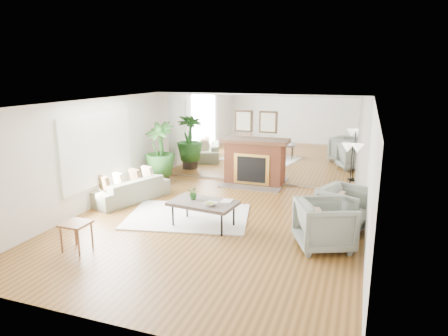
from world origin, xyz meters
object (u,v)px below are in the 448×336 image
at_px(coffee_table, 203,204).
at_px(floor_lamp, 352,153).
at_px(sofa, 131,189).
at_px(potted_ficus, 160,151).
at_px(fireplace, 253,162).
at_px(armchair_back, 345,208).
at_px(side_table, 76,227).
at_px(armchair_front, 325,225).

height_order(coffee_table, floor_lamp, floor_lamp).
relative_size(sofa, potted_ficus, 1.11).
height_order(fireplace, armchair_back, fireplace).
relative_size(sofa, floor_lamp, 1.31).
distance_m(fireplace, side_table, 5.44).
xyz_separation_m(coffee_table, armchair_back, (2.72, 0.90, -0.06)).
bearing_deg(fireplace, coffee_table, -92.12).
height_order(sofa, armchair_front, armchair_front).
bearing_deg(potted_ficus, sofa, -89.36).
relative_size(fireplace, armchair_front, 2.14).
relative_size(sofa, armchair_back, 2.08).
height_order(armchair_back, armchair_front, armchair_front).
bearing_deg(armchair_front, fireplace, 9.34).
bearing_deg(sofa, potted_ficus, -158.93).
xyz_separation_m(fireplace, floor_lamp, (2.61, -1.03, 0.61)).
relative_size(armchair_back, potted_ficus, 0.54).
distance_m(coffee_table, floor_lamp, 3.68).
bearing_deg(sofa, floor_lamp, 125.33).
relative_size(sofa, side_table, 3.76).
height_order(sofa, floor_lamp, floor_lamp).
distance_m(coffee_table, sofa, 2.53).
bearing_deg(coffee_table, potted_ficus, 132.69).
distance_m(armchair_front, side_table, 4.40).
relative_size(armchair_front, floor_lamp, 0.64).
distance_m(armchair_back, armchair_front, 1.14).
bearing_deg(armchair_front, coffee_table, 61.78).
height_order(armchair_back, floor_lamp, floor_lamp).
bearing_deg(armchair_back, coffee_table, 130.71).
bearing_deg(sofa, fireplace, 154.58).
distance_m(sofa, side_table, 2.82).
relative_size(side_table, potted_ficus, 0.30).
xyz_separation_m(armchair_back, side_table, (-4.42, -2.67, 0.01)).
bearing_deg(coffee_table, armchair_back, 18.24).
bearing_deg(armchair_back, sofa, 111.56).
relative_size(armchair_front, side_table, 1.85).
distance_m(sofa, potted_ficus, 1.69).
xyz_separation_m(armchair_back, potted_ficus, (-5.07, 1.64, 0.51)).
xyz_separation_m(fireplace, potted_ficus, (-2.47, -0.82, 0.28)).
bearing_deg(armchair_front, potted_ficus, 36.57).
xyz_separation_m(fireplace, sofa, (-2.45, -2.38, -0.37)).
distance_m(fireplace, sofa, 3.44).
relative_size(coffee_table, side_table, 2.73).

